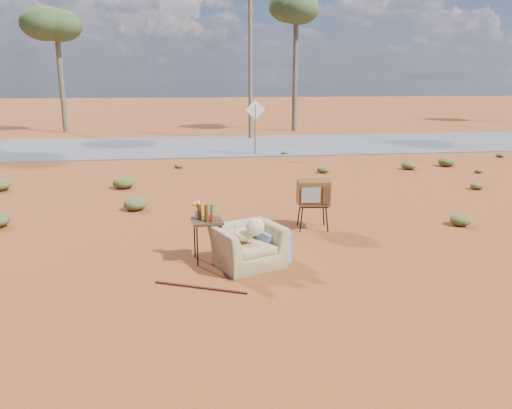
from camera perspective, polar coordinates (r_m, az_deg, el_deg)
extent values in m
plane|color=brown|center=(8.32, 0.78, -7.17)|extent=(140.00, 140.00, 0.00)
cube|color=#565659|center=(22.88, -4.86, 6.72)|extent=(140.00, 7.00, 0.04)
imported|color=#947F51|center=(8.23, -0.98, -4.00)|extent=(1.24, 1.03, 0.92)
ellipsoid|color=#D8BD84|center=(8.22, -1.44, -3.47)|extent=(0.33, 0.33, 0.20)
ellipsoid|color=#D8BD84|center=(8.02, -0.07, -2.59)|extent=(0.29, 0.15, 0.29)
cube|color=navy|center=(8.60, 1.59, -4.53)|extent=(0.67, 0.80, 0.54)
cube|color=black|center=(10.28, 6.53, -0.03)|extent=(0.60, 0.48, 0.03)
cylinder|color=black|center=(10.12, 5.20, -1.74)|extent=(0.03, 0.03, 0.51)
cylinder|color=black|center=(10.20, 8.10, -1.69)|extent=(0.03, 0.03, 0.51)
cylinder|color=black|center=(10.50, 4.92, -1.13)|extent=(0.03, 0.03, 0.51)
cylinder|color=black|center=(10.58, 7.72, -1.09)|extent=(0.03, 0.03, 0.51)
cube|color=brown|center=(10.22, 6.57, 1.40)|extent=(0.68, 0.55, 0.49)
cube|color=gray|center=(9.95, 6.30, 1.06)|extent=(0.38, 0.06, 0.31)
cube|color=#472D19|center=(10.00, 8.04, 1.07)|extent=(0.15, 0.03, 0.35)
cube|color=#392614|center=(8.42, -5.59, -1.90)|extent=(0.55, 0.55, 0.04)
cylinder|color=black|center=(8.32, -6.72, -4.69)|extent=(0.02, 0.02, 0.70)
cylinder|color=black|center=(8.37, -3.98, -4.51)|extent=(0.02, 0.02, 0.70)
cylinder|color=black|center=(8.70, -7.03, -3.84)|extent=(0.02, 0.02, 0.70)
cylinder|color=black|center=(8.74, -4.41, -3.67)|extent=(0.02, 0.02, 0.70)
cylinder|color=#43290B|center=(8.42, -6.48, -0.87)|extent=(0.07, 0.07, 0.26)
cylinder|color=#43290B|center=(8.30, -5.68, -0.99)|extent=(0.07, 0.07, 0.28)
cylinder|color=#2A6331|center=(8.49, -5.04, -0.76)|extent=(0.06, 0.06, 0.24)
cylinder|color=red|center=(8.31, -5.10, -1.50)|extent=(0.06, 0.06, 0.13)
cylinder|color=silver|center=(8.53, -6.75, -1.10)|extent=(0.08, 0.08, 0.14)
ellipsoid|color=yellow|center=(8.48, -6.78, -0.05)|extent=(0.16, 0.16, 0.12)
cylinder|color=#481E13|center=(7.56, -6.38, -9.39)|extent=(1.35, 0.63, 0.04)
cylinder|color=brown|center=(19.93, -0.09, 8.48)|extent=(0.06, 0.06, 2.00)
cube|color=silver|center=(19.87, -0.09, 10.77)|extent=(0.78, 0.04, 0.78)
cylinder|color=brown|center=(30.43, -21.39, 13.34)|extent=(0.28, 0.28, 6.00)
ellipsoid|color=#3D552C|center=(30.52, -21.84, 18.02)|extent=(3.20, 3.20, 2.20)
cylinder|color=brown|center=(29.31, 4.49, 15.23)|extent=(0.28, 0.28, 7.00)
ellipsoid|color=#3D552C|center=(29.51, 4.62, 21.06)|extent=(3.20, 3.20, 2.20)
cylinder|color=brown|center=(25.36, -0.66, 16.53)|extent=(0.20, 0.20, 8.00)
ellipsoid|color=#4E5324|center=(11.40, 22.31, -1.64)|extent=(0.44, 0.44, 0.24)
ellipsoid|color=#4E5324|center=(14.56, -14.91, 2.45)|extent=(0.60, 0.60, 0.33)
ellipsoid|color=#4E5324|center=(15.24, 23.91, 1.96)|extent=(0.36, 0.36, 0.20)
ellipsoid|color=#4E5324|center=(16.51, 7.67, 3.99)|extent=(0.40, 0.40, 0.22)
ellipsoid|color=#4E5324|center=(17.41, -8.83, 4.39)|extent=(0.30, 0.30, 0.17)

